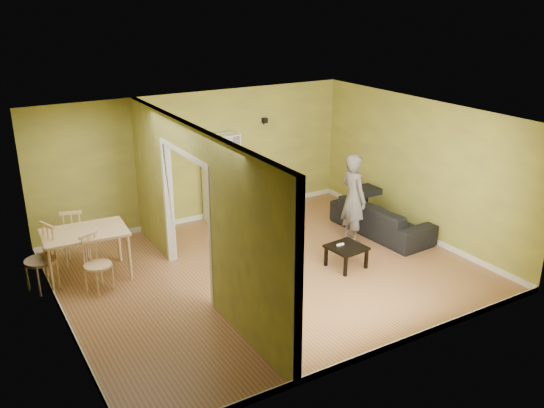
{
  "coord_description": "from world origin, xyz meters",
  "views": [
    {
      "loc": [
        -4.32,
        -7.44,
        4.37
      ],
      "look_at": [
        0.2,
        0.2,
        1.1
      ],
      "focal_mm": 38.0,
      "sensor_mm": 36.0,
      "label": 1
    }
  ],
  "objects_px": {
    "chair_left": "(40,259)",
    "sofa": "(382,213)",
    "coffee_table": "(346,249)",
    "dining_table": "(85,236)",
    "chair_near": "(98,264)",
    "person": "(354,191)",
    "chair_far": "(75,235)",
    "bookshelf": "(221,177)"
  },
  "relations": [
    {
      "from": "chair_left",
      "to": "chair_near",
      "type": "relative_size",
      "value": 1.14
    },
    {
      "from": "bookshelf",
      "to": "chair_near",
      "type": "xyz_separation_m",
      "value": [
        -2.99,
        -1.82,
        -0.42
      ]
    },
    {
      "from": "chair_left",
      "to": "sofa",
      "type": "bearing_deg",
      "value": 59.57
    },
    {
      "from": "coffee_table",
      "to": "chair_far",
      "type": "relative_size",
      "value": 0.57
    },
    {
      "from": "sofa",
      "to": "chair_left",
      "type": "distance_m",
      "value": 6.1
    },
    {
      "from": "chair_left",
      "to": "chair_far",
      "type": "relative_size",
      "value": 1.04
    },
    {
      "from": "person",
      "to": "chair_left",
      "type": "distance_m",
      "value": 5.4
    },
    {
      "from": "sofa",
      "to": "bookshelf",
      "type": "bearing_deg",
      "value": 41.63
    },
    {
      "from": "bookshelf",
      "to": "chair_far",
      "type": "distance_m",
      "value": 3.14
    },
    {
      "from": "coffee_table",
      "to": "dining_table",
      "type": "relative_size",
      "value": 0.44
    },
    {
      "from": "bookshelf",
      "to": "chair_left",
      "type": "distance_m",
      "value": 3.99
    },
    {
      "from": "bookshelf",
      "to": "person",
      "type": "bearing_deg",
      "value": -56.13
    },
    {
      "from": "sofa",
      "to": "chair_far",
      "type": "bearing_deg",
      "value": 69.44
    },
    {
      "from": "person",
      "to": "chair_left",
      "type": "bearing_deg",
      "value": 81.8
    },
    {
      "from": "sofa",
      "to": "person",
      "type": "bearing_deg",
      "value": 88.69
    },
    {
      "from": "chair_far",
      "to": "bookshelf",
      "type": "bearing_deg",
      "value": -150.21
    },
    {
      "from": "sofa",
      "to": "bookshelf",
      "type": "relative_size",
      "value": 1.21
    },
    {
      "from": "bookshelf",
      "to": "dining_table",
      "type": "xyz_separation_m",
      "value": [
        -3.02,
        -1.28,
        -0.15
      ]
    },
    {
      "from": "person",
      "to": "dining_table",
      "type": "bearing_deg",
      "value": 79.48
    },
    {
      "from": "person",
      "to": "chair_far",
      "type": "bearing_deg",
      "value": 72.09
    },
    {
      "from": "dining_table",
      "to": "chair_far",
      "type": "height_order",
      "value": "chair_far"
    },
    {
      "from": "person",
      "to": "chair_near",
      "type": "distance_m",
      "value": 4.6
    },
    {
      "from": "coffee_table",
      "to": "sofa",
      "type": "bearing_deg",
      "value": 29.32
    },
    {
      "from": "chair_left",
      "to": "chair_far",
      "type": "xyz_separation_m",
      "value": [
        0.68,
        0.72,
        -0.02
      ]
    },
    {
      "from": "coffee_table",
      "to": "chair_left",
      "type": "bearing_deg",
      "value": 158.65
    },
    {
      "from": "dining_table",
      "to": "coffee_table",
      "type": "bearing_deg",
      "value": -25.63
    },
    {
      "from": "chair_left",
      "to": "chair_near",
      "type": "height_order",
      "value": "chair_left"
    },
    {
      "from": "sofa",
      "to": "bookshelf",
      "type": "xyz_separation_m",
      "value": [
        -2.28,
        2.29,
        0.48
      ]
    },
    {
      "from": "coffee_table",
      "to": "chair_near",
      "type": "distance_m",
      "value": 4.02
    },
    {
      "from": "person",
      "to": "dining_table",
      "type": "xyz_separation_m",
      "value": [
        -4.58,
        1.03,
        -0.26
      ]
    },
    {
      "from": "chair_near",
      "to": "chair_left",
      "type": "bearing_deg",
      "value": 124.53
    },
    {
      "from": "person",
      "to": "dining_table",
      "type": "relative_size",
      "value": 1.53
    },
    {
      "from": "person",
      "to": "dining_table",
      "type": "height_order",
      "value": "person"
    },
    {
      "from": "coffee_table",
      "to": "chair_near",
      "type": "xyz_separation_m",
      "value": [
        -3.8,
        1.3,
        0.14
      ]
    },
    {
      "from": "sofa",
      "to": "chair_near",
      "type": "height_order",
      "value": "chair_near"
    },
    {
      "from": "coffee_table",
      "to": "dining_table",
      "type": "xyz_separation_m",
      "value": [
        -3.83,
        1.84,
        0.41
      ]
    },
    {
      "from": "dining_table",
      "to": "chair_left",
      "type": "xyz_separation_m",
      "value": [
        -0.71,
        -0.06,
        -0.21
      ]
    },
    {
      "from": "chair_near",
      "to": "chair_far",
      "type": "relative_size",
      "value": 0.91
    },
    {
      "from": "bookshelf",
      "to": "chair_far",
      "type": "height_order",
      "value": "bookshelf"
    },
    {
      "from": "person",
      "to": "bookshelf",
      "type": "height_order",
      "value": "person"
    },
    {
      "from": "bookshelf",
      "to": "chair_left",
      "type": "relative_size",
      "value": 1.67
    },
    {
      "from": "sofa",
      "to": "person",
      "type": "xyz_separation_m",
      "value": [
        -0.73,
        -0.02,
        0.59
      ]
    }
  ]
}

